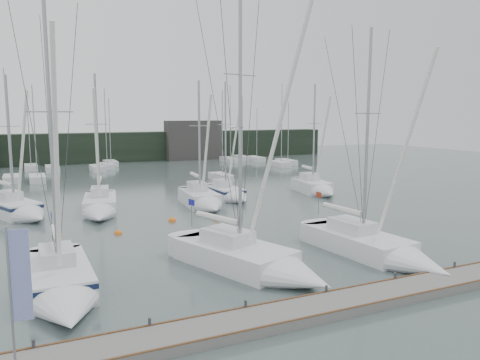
# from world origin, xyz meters

# --- Properties ---
(ground) EXTENTS (160.00, 160.00, 0.00)m
(ground) POSITION_xyz_m (0.00, 0.00, 0.00)
(ground) COLOR #4E5E5D
(ground) RESTS_ON ground
(dock) EXTENTS (24.00, 2.00, 0.40)m
(dock) POSITION_xyz_m (0.00, -5.00, 0.20)
(dock) COLOR slate
(dock) RESTS_ON ground
(far_treeline) EXTENTS (90.00, 4.00, 5.00)m
(far_treeline) POSITION_xyz_m (0.00, 62.00, 2.50)
(far_treeline) COLOR black
(far_treeline) RESTS_ON ground
(far_building_right) EXTENTS (10.00, 3.00, 7.00)m
(far_building_right) POSITION_xyz_m (18.00, 60.00, 3.50)
(far_building_right) COLOR #3A3836
(far_building_right) RESTS_ON ground
(mast_forest) EXTENTS (60.69, 27.06, 14.60)m
(mast_forest) POSITION_xyz_m (-3.53, 46.80, 0.47)
(mast_forest) COLOR white
(mast_forest) RESTS_ON ground
(sailboat_near_left) EXTENTS (2.92, 9.36, 14.16)m
(sailboat_near_left) POSITION_xyz_m (-8.74, 0.92, 0.58)
(sailboat_near_left) COLOR white
(sailboat_near_left) RESTS_ON ground
(sailboat_near_center) EXTENTS (6.40, 10.33, 17.47)m
(sailboat_near_center) POSITION_xyz_m (0.97, 0.09, 0.58)
(sailboat_near_center) COLOR white
(sailboat_near_center) RESTS_ON ground
(sailboat_near_right) EXTENTS (3.87, 10.46, 14.10)m
(sailboat_near_right) POSITION_xyz_m (8.31, -0.67, 0.55)
(sailboat_near_right) COLOR white
(sailboat_near_right) RESTS_ON ground
(sailboat_mid_a) EXTENTS (5.61, 8.37, 12.15)m
(sailboat_mid_a) POSITION_xyz_m (-10.50, 19.96, 0.63)
(sailboat_mid_a) COLOR white
(sailboat_mid_a) RESTS_ON ground
(sailboat_mid_b) EXTENTS (4.03, 9.10, 12.36)m
(sailboat_mid_b) POSITION_xyz_m (-4.54, 18.49, 0.59)
(sailboat_mid_b) COLOR white
(sailboat_mid_b) RESTS_ON ground
(sailboat_mid_c) EXTENTS (3.08, 8.07, 11.96)m
(sailboat_mid_c) POSITION_xyz_m (4.23, 17.69, 0.61)
(sailboat_mid_c) COLOR white
(sailboat_mid_c) RESTS_ON ground
(sailboat_mid_d) EXTENTS (2.78, 7.02, 12.10)m
(sailboat_mid_d) POSITION_xyz_m (7.90, 20.27, 0.56)
(sailboat_mid_d) COLOR white
(sailboat_mid_d) RESTS_ON ground
(sailboat_mid_e) EXTENTS (3.54, 7.58, 12.11)m
(sailboat_mid_e) POSITION_xyz_m (17.40, 19.42, 0.59)
(sailboat_mid_e) COLOR white
(sailboat_mid_e) RESTS_ON ground
(buoy_a) EXTENTS (0.56, 0.56, 0.56)m
(buoy_a) POSITION_xyz_m (-4.30, 11.71, 0.00)
(buoy_a) COLOR orange
(buoy_a) RESTS_ON ground
(buoy_b) EXTENTS (0.44, 0.44, 0.44)m
(buoy_b) POSITION_xyz_m (3.39, 12.56, 0.00)
(buoy_b) COLOR orange
(buoy_b) RESTS_ON ground
(buoy_c) EXTENTS (0.64, 0.64, 0.64)m
(buoy_c) POSITION_xyz_m (-8.20, 13.07, 0.00)
(buoy_c) COLOR orange
(buoy_c) RESTS_ON ground
(dock_banner) EXTENTS (0.68, 0.15, 4.46)m
(dock_banner) POSITION_xyz_m (-10.34, -4.84, 3.03)
(dock_banner) COLOR gray
(dock_banner) RESTS_ON dock
(seagull) EXTENTS (0.95, 0.44, 0.19)m
(seagull) POSITION_xyz_m (-0.58, 0.46, 7.64)
(seagull) COLOR white
(seagull) RESTS_ON ground
(buoy_d) EXTENTS (0.60, 0.60, 0.60)m
(buoy_d) POSITION_xyz_m (0.23, 13.91, 0.00)
(buoy_d) COLOR orange
(buoy_d) RESTS_ON ground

